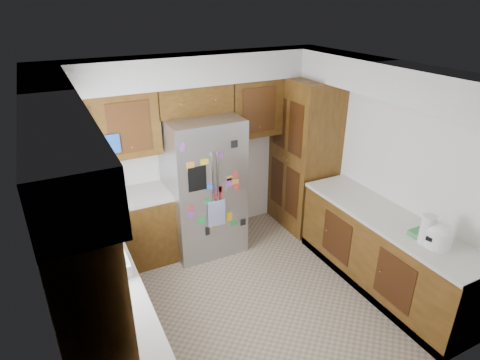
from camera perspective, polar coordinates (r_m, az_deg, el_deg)
name	(u,v)px	position (r m, az deg, el deg)	size (l,w,h in m)	color
floor	(247,299)	(4.72, 0.99, -16.53)	(3.60, 3.60, 0.00)	tan
room_shell	(222,137)	(4.04, -2.58, 6.07)	(3.64, 3.24, 2.52)	white
left_counter_run	(119,306)	(4.16, -16.77, -16.82)	(1.36, 3.20, 0.92)	#42290C
right_counter_run	(383,255)	(4.93, 19.61, -9.98)	(0.63, 2.25, 0.92)	#42290C
pantry	(304,155)	(5.70, 9.07, 3.50)	(0.60, 0.90, 2.15)	#42290C
fridge	(204,186)	(5.14, -5.20, -0.83)	(0.90, 0.79, 1.80)	#A6A6AB
bridge_cabinet	(193,99)	(4.98, -6.67, 11.40)	(0.96, 0.34, 0.35)	#42290C
fridge_top_items	(190,74)	(4.91, -7.12, 14.72)	(0.53, 0.29, 0.28)	#2D30CA
sink_assembly	(94,258)	(3.87, -20.02, -10.36)	(0.52, 0.70, 0.37)	silver
left_counter_clutter	(86,214)	(4.47, -21.02, -4.53)	(0.38, 0.83, 0.38)	black
rice_cooker	(439,234)	(4.30, 26.46, -6.87)	(0.28, 0.27, 0.24)	white
paper_towel	(427,229)	(4.28, 25.07, -6.38)	(0.13, 0.13, 0.30)	white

